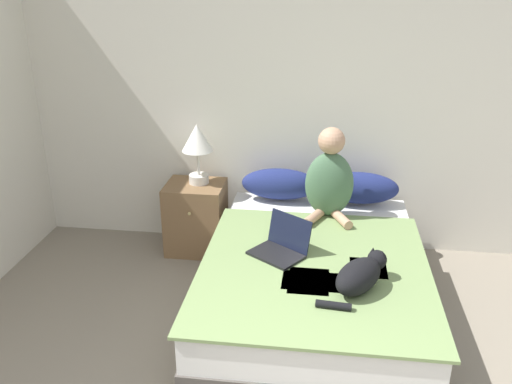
% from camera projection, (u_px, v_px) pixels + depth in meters
% --- Properties ---
extents(wall_back, '(5.68, 0.05, 2.55)m').
position_uv_depth(wall_back, '(311.00, 99.00, 4.34)').
color(wall_back, beige).
rests_on(wall_back, ground_plane).
extents(bed, '(1.46, 2.04, 0.49)m').
position_uv_depth(bed, '(314.00, 283.00, 3.73)').
color(bed, '#4C4742').
rests_on(bed, ground_plane).
extents(pillow_near, '(0.63, 0.25, 0.26)m').
position_uv_depth(pillow_near, '(280.00, 184.00, 4.42)').
color(pillow_near, navy).
rests_on(pillow_near, bed).
extents(pillow_far, '(0.63, 0.25, 0.26)m').
position_uv_depth(pillow_far, '(359.00, 188.00, 4.35)').
color(pillow_far, navy).
rests_on(pillow_far, bed).
extents(person_sitting, '(0.37, 0.36, 0.70)m').
position_uv_depth(person_sitting, '(330.00, 179.00, 4.06)').
color(person_sitting, '#476B4C').
rests_on(person_sitting, bed).
extents(cat_tabby, '(0.43, 0.46, 0.20)m').
position_uv_depth(cat_tabby, '(360.00, 275.00, 3.17)').
color(cat_tabby, black).
rests_on(cat_tabby, bed).
extents(laptop_open, '(0.44, 0.43, 0.24)m').
position_uv_depth(laptop_open, '(281.00, 246.00, 3.59)').
color(laptop_open, black).
rests_on(laptop_open, bed).
extents(nightstand, '(0.48, 0.43, 0.60)m').
position_uv_depth(nightstand, '(196.00, 217.00, 4.57)').
color(nightstand, brown).
rests_on(nightstand, ground_plane).
extents(table_lamp, '(0.25, 0.25, 0.50)m').
position_uv_depth(table_lamp, '(197.00, 143.00, 4.36)').
color(table_lamp, beige).
rests_on(table_lamp, nightstand).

